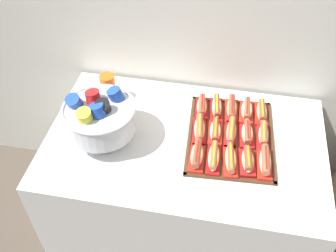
# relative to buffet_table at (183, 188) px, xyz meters

# --- Properties ---
(ground_plane) EXTENTS (10.00, 10.00, 0.00)m
(ground_plane) POSITION_rel_buffet_table_xyz_m (0.00, 0.00, -0.42)
(ground_plane) COLOR #4C4238
(buffet_table) EXTENTS (1.32, 0.83, 0.80)m
(buffet_table) POSITION_rel_buffet_table_xyz_m (0.00, 0.00, 0.00)
(buffet_table) COLOR white
(buffet_table) RESTS_ON ground_plane
(serving_tray) EXTENTS (0.44, 0.55, 0.01)m
(serving_tray) POSITION_rel_buffet_table_xyz_m (0.21, 0.06, 0.38)
(serving_tray) COLOR #472B19
(serving_tray) RESTS_ON buffet_table
(hot_dog_0) EXTENTS (0.07, 0.17, 0.07)m
(hot_dog_0) POSITION_rel_buffet_table_xyz_m (0.07, -0.12, 0.42)
(hot_dog_0) COLOR red
(hot_dog_0) RESTS_ON serving_tray
(hot_dog_1) EXTENTS (0.07, 0.18, 0.06)m
(hot_dog_1) POSITION_rel_buffet_table_xyz_m (0.15, -0.11, 0.41)
(hot_dog_1) COLOR #B21414
(hot_dog_1) RESTS_ON serving_tray
(hot_dog_2) EXTENTS (0.08, 0.19, 0.06)m
(hot_dog_2) POSITION_rel_buffet_table_xyz_m (0.22, -0.11, 0.41)
(hot_dog_2) COLOR red
(hot_dog_2) RESTS_ON serving_tray
(hot_dog_3) EXTENTS (0.08, 0.16, 0.06)m
(hot_dog_3) POSITION_rel_buffet_table_xyz_m (0.30, -0.10, 0.41)
(hot_dog_3) COLOR red
(hot_dog_3) RESTS_ON serving_tray
(hot_dog_4) EXTENTS (0.07, 0.18, 0.07)m
(hot_dog_4) POSITION_rel_buffet_table_xyz_m (0.37, -0.10, 0.42)
(hot_dog_4) COLOR red
(hot_dog_4) RESTS_ON serving_tray
(hot_dog_5) EXTENTS (0.08, 0.19, 0.07)m
(hot_dog_5) POSITION_rel_buffet_table_xyz_m (0.06, 0.05, 0.42)
(hot_dog_5) COLOR red
(hot_dog_5) RESTS_ON serving_tray
(hot_dog_6) EXTENTS (0.07, 0.16, 0.06)m
(hot_dog_6) POSITION_rel_buffet_table_xyz_m (0.14, 0.05, 0.41)
(hot_dog_6) COLOR red
(hot_dog_6) RESTS_ON serving_tray
(hot_dog_7) EXTENTS (0.06, 0.18, 0.06)m
(hot_dog_7) POSITION_rel_buffet_table_xyz_m (0.21, 0.06, 0.42)
(hot_dog_7) COLOR red
(hot_dog_7) RESTS_ON serving_tray
(hot_dog_8) EXTENTS (0.08, 0.16, 0.06)m
(hot_dog_8) POSITION_rel_buffet_table_xyz_m (0.29, 0.06, 0.42)
(hot_dog_8) COLOR red
(hot_dog_8) RESTS_ON serving_tray
(hot_dog_9) EXTENTS (0.06, 0.16, 0.06)m
(hot_dog_9) POSITION_rel_buffet_table_xyz_m (0.36, 0.07, 0.42)
(hot_dog_9) COLOR red
(hot_dog_9) RESTS_ON serving_tray
(hot_dog_10) EXTENTS (0.08, 0.16, 0.06)m
(hot_dog_10) POSITION_rel_buffet_table_xyz_m (0.05, 0.21, 0.41)
(hot_dog_10) COLOR #B21414
(hot_dog_10) RESTS_ON serving_tray
(hot_dog_11) EXTENTS (0.08, 0.18, 0.06)m
(hot_dog_11) POSITION_rel_buffet_table_xyz_m (0.13, 0.22, 0.42)
(hot_dog_11) COLOR #B21414
(hot_dog_11) RESTS_ON serving_tray
(hot_dog_12) EXTENTS (0.07, 0.18, 0.06)m
(hot_dog_12) POSITION_rel_buffet_table_xyz_m (0.20, 0.22, 0.42)
(hot_dog_12) COLOR red
(hot_dog_12) RESTS_ON serving_tray
(hot_dog_13) EXTENTS (0.07, 0.16, 0.06)m
(hot_dog_13) POSITION_rel_buffet_table_xyz_m (0.28, 0.23, 0.41)
(hot_dog_13) COLOR red
(hot_dog_13) RESTS_ON serving_tray
(hot_dog_14) EXTENTS (0.07, 0.17, 0.06)m
(hot_dog_14) POSITION_rel_buffet_table_xyz_m (0.35, 0.23, 0.41)
(hot_dog_14) COLOR red
(hot_dog_14) RESTS_ON serving_tray
(punch_bowl) EXTENTS (0.33, 0.33, 0.26)m
(punch_bowl) POSITION_rel_buffet_table_xyz_m (-0.38, -0.06, 0.53)
(punch_bowl) COLOR silver
(punch_bowl) RESTS_ON buffet_table
(cup_stack) EXTENTS (0.08, 0.08, 0.16)m
(cup_stack) POSITION_rel_buffet_table_xyz_m (-0.44, 0.22, 0.46)
(cup_stack) COLOR #EA5B19
(cup_stack) RESTS_ON buffet_table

